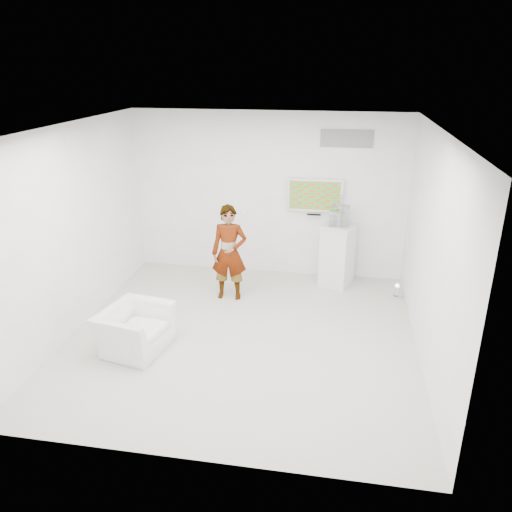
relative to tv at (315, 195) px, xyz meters
name	(u,v)px	position (x,y,z in m)	size (l,w,h in m)	color
room	(241,240)	(-0.85, -2.45, -0.05)	(5.01, 5.01, 3.00)	beige
tv	(315,195)	(0.00, 0.00, 0.00)	(1.00, 0.08, 0.60)	silver
logo_decal	(347,139)	(0.50, 0.04, 1.00)	(0.90, 0.02, 0.30)	slate
person	(229,253)	(-1.31, -1.20, -0.74)	(0.59, 0.39, 1.62)	white
armchair	(135,329)	(-2.26, -3.04, -1.24)	(0.94, 0.82, 0.61)	white
pedestal	(337,255)	(0.46, -0.36, -0.99)	(0.55, 0.55, 1.13)	silver
floor_uplight	(397,291)	(1.50, -0.76, -1.43)	(0.16, 0.16, 0.25)	white
vitrine	(340,216)	(0.46, -0.36, -0.26)	(0.33, 0.33, 0.33)	silver
console	(340,218)	(0.46, -0.36, -0.30)	(0.05, 0.18, 0.24)	silver
wii_remote	(245,213)	(-1.07, -1.04, -0.09)	(0.03, 0.13, 0.03)	silver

